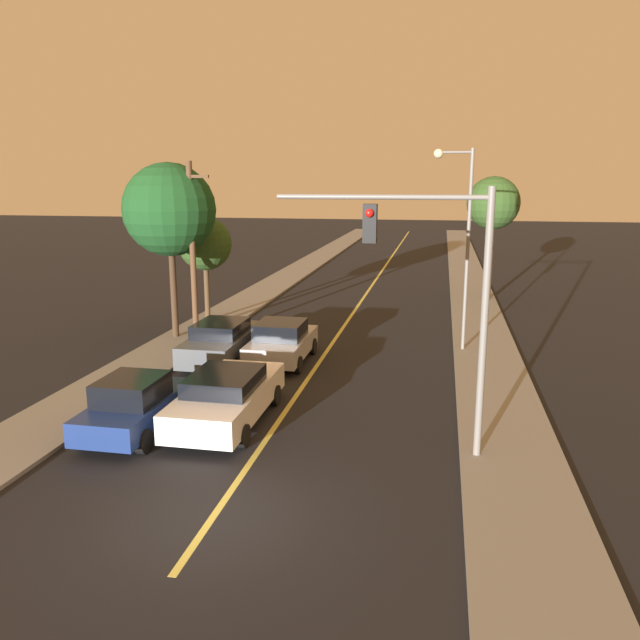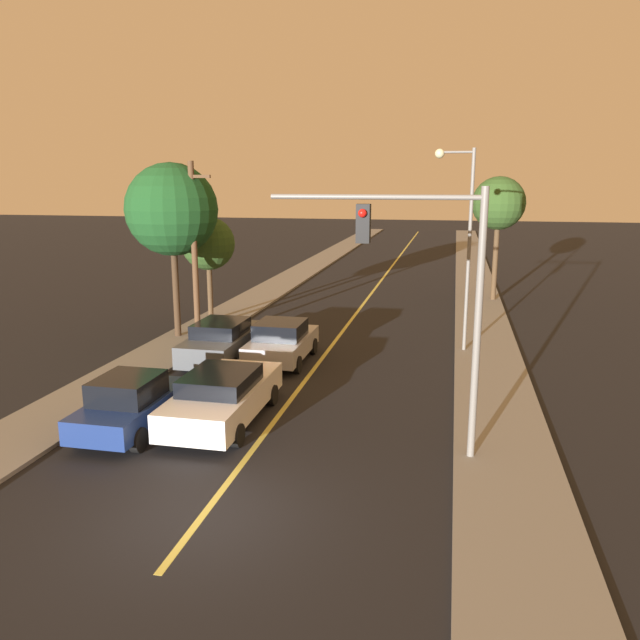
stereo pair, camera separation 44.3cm
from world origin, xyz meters
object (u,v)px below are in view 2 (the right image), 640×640
car_near_lane_second (282,342)px  traffic_signal_mast (430,277)px  car_outer_lane_front (131,404)px  tree_left_near (208,244)px  utility_pole_left (194,249)px  tree_right_near (499,204)px  car_outer_lane_second (223,341)px  streetlamp_right (462,226)px  car_near_lane_front (223,395)px  tree_left_far (172,210)px

car_near_lane_second → traffic_signal_mast: 9.82m
car_outer_lane_front → tree_left_near: (-2.95, 13.04, 2.97)m
utility_pole_left → tree_right_near: (12.58, 12.15, 1.49)m
car_outer_lane_second → tree_left_near: tree_left_near is taller
streetlamp_right → tree_left_near: size_ratio=1.57×
car_near_lane_front → tree_left_far: (-5.36, 8.66, 4.69)m
tree_left_near → tree_left_far: 3.65m
tree_left_near → car_near_lane_front: bearing=-66.6°
car_near_lane_second → tree_right_near: tree_right_near is taller
utility_pole_left → tree_left_far: utility_pole_left is taller
tree_left_far → utility_pole_left: bearing=-27.5°
car_near_lane_front → streetlamp_right: (6.39, 8.89, 4.20)m
car_outer_lane_second → utility_pole_left: size_ratio=0.66×
tree_left_near → utility_pole_left: bearing=-75.9°
tree_left_far → tree_right_near: size_ratio=1.07×
car_near_lane_front → tree_left_near: bearing=113.4°
traffic_signal_mast → streetlamp_right: streetlamp_right is taller
car_outer_lane_second → traffic_signal_mast: 10.98m
car_near_lane_second → tree_left_far: 7.56m
traffic_signal_mast → tree_right_near: 21.48m
traffic_signal_mast → tree_left_near: traffic_signal_mast is taller
streetlamp_right → tree_right_near: bearing=79.8°
car_near_lane_front → traffic_signal_mast: size_ratio=0.79×
car_near_lane_front → streetlamp_right: bearing=54.3°
car_outer_lane_second → utility_pole_left: bearing=130.6°
car_near_lane_front → utility_pole_left: (-4.17, 8.04, 3.14)m
traffic_signal_mast → tree_left_near: 16.85m
utility_pole_left → tree_left_near: (-0.96, 3.83, -0.16)m
car_near_lane_front → car_outer_lane_second: 6.13m
streetlamp_right → tree_left_far: streetlamp_right is taller
car_outer_lane_front → tree_left_near: bearing=102.7°
car_near_lane_front → traffic_signal_mast: 6.81m
car_outer_lane_second → tree_right_near: tree_right_near is taller
car_near_lane_front → utility_pole_left: bearing=117.4°
car_near_lane_front → traffic_signal_mast: traffic_signal_mast is taller
streetlamp_right → tree_left_near: streetlamp_right is taller
car_near_lane_front → tree_left_far: size_ratio=0.70×
car_outer_lane_front → car_outer_lane_second: 6.89m
car_near_lane_front → tree_left_far: 11.21m
tree_right_near → tree_left_far: bearing=-140.0°
traffic_signal_mast → tree_left_near: bearing=129.7°
car_near_lane_front → tree_left_near: size_ratio=1.03×
car_outer_lane_second → car_near_lane_front: bearing=-69.1°
traffic_signal_mast → car_outer_lane_front: bearing=-179.4°
car_near_lane_front → car_outer_lane_front: car_outer_lane_front is taller
car_near_lane_second → car_outer_lane_second: size_ratio=0.87×
utility_pole_left → tree_left_near: size_ratio=1.48×
car_near_lane_second → tree_right_near: (8.41, 14.10, 4.62)m
tree_left_near → tree_right_near: 15.98m
car_outer_lane_second → tree_left_far: size_ratio=0.66×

